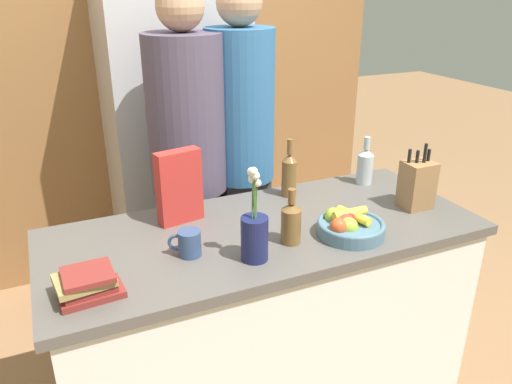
# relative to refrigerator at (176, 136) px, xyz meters

# --- Properties ---
(kitchen_island) EXTENTS (1.73, 0.73, 0.91)m
(kitchen_island) POSITION_rel_refrigerator_xyz_m (0.02, -1.21, -0.51)
(kitchen_island) COLOR silver
(kitchen_island) RESTS_ON ground_plane
(back_wall_wood) EXTENTS (2.93, 0.12, 2.60)m
(back_wall_wood) POSITION_rel_refrigerator_xyz_m (0.02, 0.36, 0.34)
(back_wall_wood) COLOR olive
(back_wall_wood) RESTS_ON ground_plane
(refrigerator) EXTENTS (0.76, 0.63, 1.92)m
(refrigerator) POSITION_rel_refrigerator_xyz_m (0.00, 0.00, 0.00)
(refrigerator) COLOR #B7B7BC
(refrigerator) RESTS_ON ground_plane
(fruit_bowl) EXTENTS (0.26, 0.26, 0.10)m
(fruit_bowl) POSITION_rel_refrigerator_xyz_m (0.29, -1.39, -0.01)
(fruit_bowl) COLOR slate
(fruit_bowl) RESTS_ON kitchen_island
(knife_block) EXTENTS (0.13, 0.11, 0.29)m
(knife_block) POSITION_rel_refrigerator_xyz_m (0.70, -1.29, 0.05)
(knife_block) COLOR olive
(knife_block) RESTS_ON kitchen_island
(flower_vase) EXTENTS (0.10, 0.10, 0.35)m
(flower_vase) POSITION_rel_refrigerator_xyz_m (-0.11, -1.41, 0.05)
(flower_vase) COLOR #191E4C
(flower_vase) RESTS_ON kitchen_island
(cereal_box) EXTENTS (0.19, 0.09, 0.30)m
(cereal_box) POSITION_rel_refrigerator_xyz_m (-0.26, -1.01, 0.10)
(cereal_box) COLOR red
(cereal_box) RESTS_ON kitchen_island
(coffee_mug) EXTENTS (0.11, 0.08, 0.09)m
(coffee_mug) POSITION_rel_refrigerator_xyz_m (-0.32, -1.29, -0.01)
(coffee_mug) COLOR #334770
(coffee_mug) RESTS_ON kitchen_island
(book_stack) EXTENTS (0.21, 0.16, 0.08)m
(book_stack) POSITION_rel_refrigerator_xyz_m (-0.68, -1.40, -0.01)
(book_stack) COLOR maroon
(book_stack) RESTS_ON kitchen_island
(bottle_oil) EXTENTS (0.07, 0.07, 0.27)m
(bottle_oil) POSITION_rel_refrigerator_xyz_m (0.26, -0.95, 0.05)
(bottle_oil) COLOR brown
(bottle_oil) RESTS_ON kitchen_island
(bottle_vinegar) EXTENTS (0.08, 0.08, 0.23)m
(bottle_vinegar) POSITION_rel_refrigerator_xyz_m (0.66, -0.97, 0.04)
(bottle_vinegar) COLOR #B2BCC1
(bottle_vinegar) RESTS_ON kitchen_island
(bottle_wine) EXTENTS (0.08, 0.08, 0.22)m
(bottle_wine) POSITION_rel_refrigerator_xyz_m (0.06, -1.35, 0.03)
(bottle_wine) COLOR brown
(bottle_wine) RESTS_ON kitchen_island
(person_at_sink) EXTENTS (0.36, 0.36, 1.82)m
(person_at_sink) POSITION_rel_refrigerator_xyz_m (-0.11, -0.61, 0.06)
(person_at_sink) COLOR #383842
(person_at_sink) RESTS_ON ground_plane
(person_in_blue) EXTENTS (0.33, 0.33, 1.83)m
(person_in_blue) POSITION_rel_refrigerator_xyz_m (0.18, -0.58, 0.08)
(person_in_blue) COLOR #383842
(person_in_blue) RESTS_ON ground_plane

